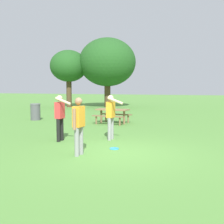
# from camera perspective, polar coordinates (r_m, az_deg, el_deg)

# --- Properties ---
(ground_plane) EXTENTS (120.00, 120.00, 0.00)m
(ground_plane) POSITION_cam_1_polar(r_m,az_deg,el_deg) (8.30, 1.45, -8.35)
(ground_plane) COLOR #568E3D
(person_thrower) EXTENTS (0.67, 0.62, 1.64)m
(person_thrower) POSITION_cam_1_polar(r_m,az_deg,el_deg) (10.21, -0.20, -0.34)
(person_thrower) COLOR gray
(person_thrower) RESTS_ON ground
(person_catcher) EXTENTS (0.23, 0.61, 1.64)m
(person_catcher) POSITION_cam_1_polar(r_m,az_deg,el_deg) (7.93, -6.79, -2.11)
(person_catcher) COLOR gray
(person_catcher) RESTS_ON ground
(person_bystander) EXTENTS (0.69, 0.61, 1.64)m
(person_bystander) POSITION_cam_1_polar(r_m,az_deg,el_deg) (10.11, -10.50, -0.48)
(person_bystander) COLOR black
(person_bystander) RESTS_ON ground
(frisbee) EXTENTS (0.29, 0.29, 0.03)m
(frisbee) POSITION_cam_1_polar(r_m,az_deg,el_deg) (8.83, 0.47, -7.45)
(frisbee) COLOR #2D9EDB
(frisbee) RESTS_ON ground
(picnic_table_near) EXTENTS (1.83, 1.57, 0.77)m
(picnic_table_near) POSITION_cam_1_polar(r_m,az_deg,el_deg) (14.75, 0.10, -0.19)
(picnic_table_near) COLOR olive
(picnic_table_near) RESTS_ON ground
(trash_can_further_along) EXTENTS (0.59, 0.59, 0.96)m
(trash_can_further_along) POSITION_cam_1_polar(r_m,az_deg,el_deg) (16.91, -15.31, 0.04)
(trash_can_further_along) COLOR #515156
(trash_can_further_along) RESTS_ON ground
(tree_tall_left) EXTENTS (3.50, 3.50, 5.38)m
(tree_tall_left) POSITION_cam_1_polar(r_m,az_deg,el_deg) (27.07, -8.80, 9.14)
(tree_tall_left) COLOR #4C3823
(tree_tall_left) RESTS_ON ground
(tree_broad_center) EXTENTS (5.30, 5.30, 6.48)m
(tree_broad_center) POSITION_cam_1_polar(r_m,az_deg,el_deg) (26.65, -0.94, 10.05)
(tree_broad_center) COLOR #4C3823
(tree_broad_center) RESTS_ON ground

